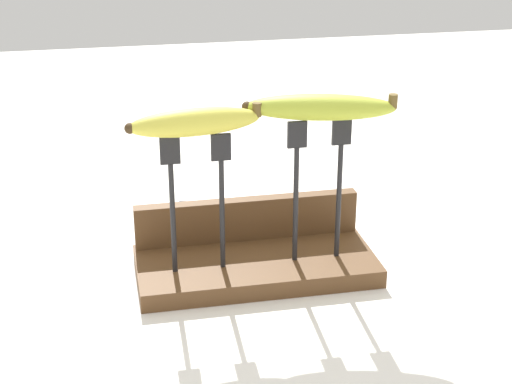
# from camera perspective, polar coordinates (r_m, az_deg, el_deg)

# --- Properties ---
(ground_plane) EXTENTS (3.00, 3.00, 0.00)m
(ground_plane) POSITION_cam_1_polar(r_m,az_deg,el_deg) (1.14, 0.00, -5.84)
(ground_plane) COLOR silver
(wooden_board) EXTENTS (0.33, 0.15, 0.03)m
(wooden_board) POSITION_cam_1_polar(r_m,az_deg,el_deg) (1.13, 0.00, -5.26)
(wooden_board) COLOR brown
(wooden_board) RESTS_ON ground
(board_backstop) EXTENTS (0.33, 0.02, 0.06)m
(board_backstop) POSITION_cam_1_polar(r_m,az_deg,el_deg) (1.17, -0.64, -1.90)
(board_backstop) COLOR brown
(board_backstop) RESTS_ON wooden_board
(fork_stand_left) EXTENTS (0.09, 0.01, 0.19)m
(fork_stand_left) POSITION_cam_1_polar(r_m,az_deg,el_deg) (1.05, -4.21, 0.04)
(fork_stand_left) COLOR black
(fork_stand_left) RESTS_ON wooden_board
(fork_stand_right) EXTENTS (0.09, 0.01, 0.20)m
(fork_stand_right) POSITION_cam_1_polar(r_m,az_deg,el_deg) (1.08, 4.41, 0.99)
(fork_stand_right) COLOR black
(fork_stand_right) RESTS_ON wooden_board
(banana_raised_left) EXTENTS (0.18, 0.06, 0.04)m
(banana_raised_left) POSITION_cam_1_polar(r_m,az_deg,el_deg) (1.02, -4.36, 4.95)
(banana_raised_left) COLOR #DBD147
(banana_raised_left) RESTS_ON fork_stand_left
(banana_raised_right) EXTENTS (0.20, 0.09, 0.04)m
(banana_raised_right) POSITION_cam_1_polar(r_m,az_deg,el_deg) (1.05, 4.57, 6.01)
(banana_raised_right) COLOR #B2C138
(banana_raised_right) RESTS_ON fork_stand_right
(fork_fallen_near) EXTENTS (0.08, 0.15, 0.01)m
(fork_fallen_near) POSITION_cam_1_polar(r_m,az_deg,el_deg) (1.32, -5.65, -1.58)
(fork_fallen_near) COLOR black
(fork_fallen_near) RESTS_ON ground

